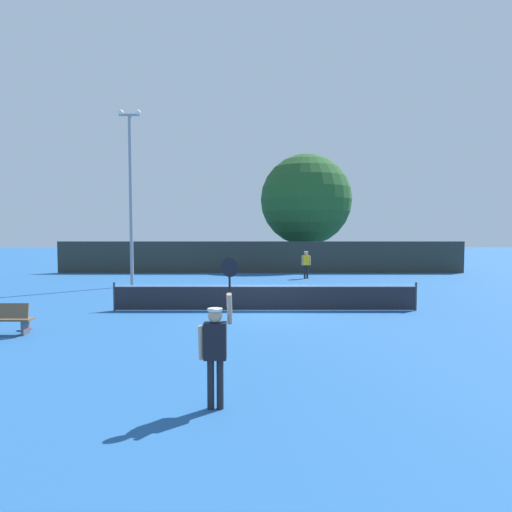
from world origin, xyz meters
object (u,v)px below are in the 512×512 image
at_px(player_serving, 215,342).
at_px(parked_car_far, 371,255).
at_px(tennis_ball, 224,297).
at_px(spare_racket, 26,329).
at_px(light_pole, 130,188).
at_px(player_receiving, 305,262).
at_px(large_tree, 305,200).
at_px(parked_car_mid, 282,257).
at_px(parked_car_near, 159,257).

height_order(player_serving, parked_car_far, player_serving).
xyz_separation_m(tennis_ball, parked_car_far, (11.76, 20.47, 0.74)).
xyz_separation_m(spare_racket, light_pole, (0.37, 10.48, 5.23)).
bearing_deg(light_pole, player_receiving, 21.36).
bearing_deg(spare_racket, player_serving, -43.83).
height_order(tennis_ball, large_tree, large_tree).
bearing_deg(large_tree, player_receiving, -96.07).
relative_size(spare_racket, light_pole, 0.06).
bearing_deg(player_serving, parked_car_far, 71.43).
relative_size(player_serving, player_receiving, 1.52).
xyz_separation_m(player_receiving, parked_car_mid, (-0.85, 9.80, -0.27)).
bearing_deg(tennis_ball, light_pole, 141.49).
xyz_separation_m(large_tree, parked_car_mid, (-1.73, 1.48, -4.63)).
bearing_deg(light_pole, spare_racket, -92.02).
relative_size(spare_racket, parked_car_far, 0.12).
distance_m(player_serving, tennis_ball, 12.47).
xyz_separation_m(player_serving, tennis_ball, (-0.72, 12.40, -1.11)).
xyz_separation_m(large_tree, parked_car_near, (-12.17, 1.64, -4.63)).
bearing_deg(player_receiving, tennis_ball, 60.55).
relative_size(player_receiving, spare_racket, 3.28).
relative_size(player_receiving, parked_car_mid, 0.40).
bearing_deg(player_receiving, parked_car_mid, -85.06).
bearing_deg(parked_car_far, large_tree, -151.61).
height_order(player_serving, parked_car_mid, player_serving).
xyz_separation_m(tennis_ball, spare_racket, (-5.63, -6.29, -0.01)).
bearing_deg(large_tree, parked_car_mid, 139.51).
bearing_deg(parked_car_mid, spare_racket, -109.22).
bearing_deg(large_tree, parked_car_near, 172.31).
distance_m(player_serving, parked_car_mid, 30.36).
relative_size(player_serving, parked_car_far, 0.60).
distance_m(spare_racket, parked_car_near, 24.31).
xyz_separation_m(spare_racket, parked_car_near, (-1.13, 24.27, 0.76)).
xyz_separation_m(player_serving, parked_car_near, (-7.48, 30.38, -0.37)).
xyz_separation_m(tennis_ball, parked_car_near, (-6.76, 17.98, 0.74)).
distance_m(player_receiving, tennis_ball, 9.26).
relative_size(spare_racket, parked_car_mid, 0.12).
relative_size(spare_racket, large_tree, 0.06).
bearing_deg(player_receiving, player_serving, 79.45).
distance_m(player_serving, player_receiving, 20.76).
xyz_separation_m(player_receiving, parked_car_far, (7.24, 12.45, -0.27)).
bearing_deg(spare_racket, parked_car_mid, 68.88).
distance_m(tennis_ball, parked_car_far, 23.62).
height_order(player_receiving, spare_racket, player_receiving).
height_order(light_pole, large_tree, light_pole).
height_order(large_tree, parked_car_far, large_tree).
bearing_deg(player_receiving, parked_car_far, -120.17).
xyz_separation_m(parked_car_near, parked_car_far, (18.52, 2.49, 0.00)).
bearing_deg(player_serving, tennis_ball, 93.35).
relative_size(player_serving, light_pole, 0.28).
relative_size(tennis_ball, parked_car_mid, 0.02).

